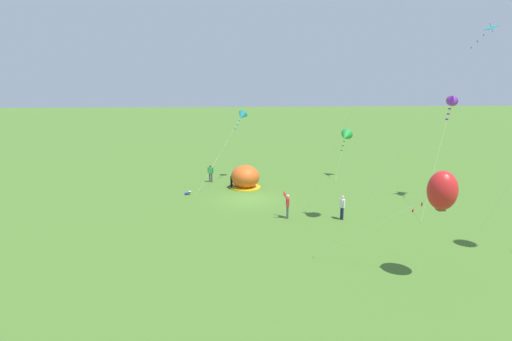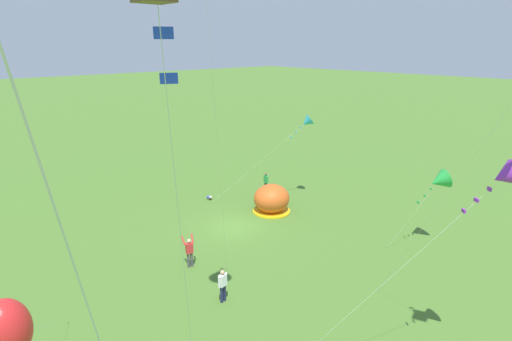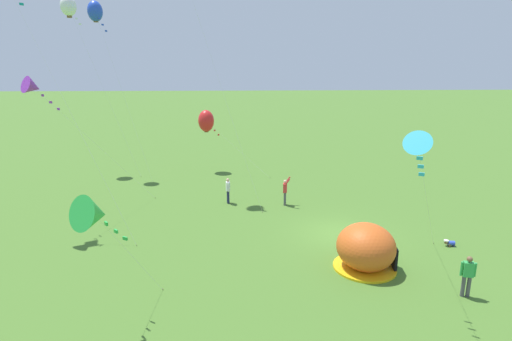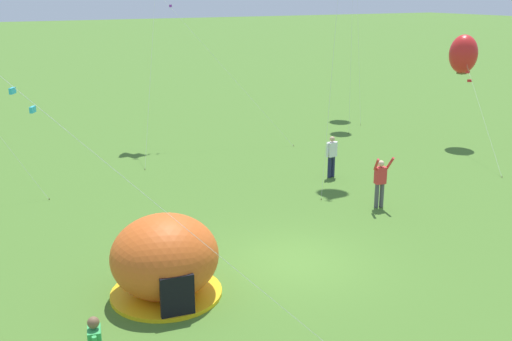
{
  "view_description": "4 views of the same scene",
  "coord_description": "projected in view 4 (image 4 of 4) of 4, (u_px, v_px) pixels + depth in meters",
  "views": [
    {
      "loc": [
        31.66,
        -2.15,
        9.16
      ],
      "look_at": [
        2.59,
        0.35,
        2.97
      ],
      "focal_mm": 28.0,
      "sensor_mm": 36.0,
      "label": 1
    },
    {
      "loc": [
        15.66,
        19.45,
        11.97
      ],
      "look_at": [
        -0.99,
        1.29,
        4.15
      ],
      "focal_mm": 28.0,
      "sensor_mm": 36.0,
      "label": 2
    },
    {
      "loc": [
        -19.9,
        5.82,
        8.75
      ],
      "look_at": [
        -1.87,
        4.71,
        4.14
      ],
      "focal_mm": 28.0,
      "sensor_mm": 36.0,
      "label": 3
    },
    {
      "loc": [
        -8.29,
        -13.12,
        7.36
      ],
      "look_at": [
        0.19,
        2.58,
        1.99
      ],
      "focal_mm": 42.0,
      "sensor_mm": 36.0,
      "label": 4
    }
  ],
  "objects": [
    {
      "name": "popup_tent",
      "position": [
        165.0,
        258.0,
        14.84
      ],
      "size": [
        2.81,
        2.81,
        2.1
      ],
      "color": "#D8591E",
      "rests_on": "ground"
    },
    {
      "name": "kite_red",
      "position": [
        463.0,
        54.0,
        29.05
      ],
      "size": [
        3.52,
        5.99,
        5.35
      ],
      "color": "silver",
      "rests_on": "ground"
    },
    {
      "name": "person_near_tent",
      "position": [
        332.0,
        154.0,
        24.39
      ],
      "size": [
        0.58,
        0.29,
        1.72
      ],
      "color": "#1E2347",
      "rests_on": "ground"
    },
    {
      "name": "person_flying_kite",
      "position": [
        380.0,
        180.0,
        20.94
      ],
      "size": [
        0.68,
        0.54,
        1.89
      ],
      "color": "#4C4C51",
      "rests_on": "ground"
    },
    {
      "name": "ground_plane",
      "position": [
        293.0,
        262.0,
        16.95
      ],
      "size": [
        300.0,
        300.0,
        0.0
      ],
      "primitive_type": "plane",
      "color": "#477028"
    }
  ]
}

